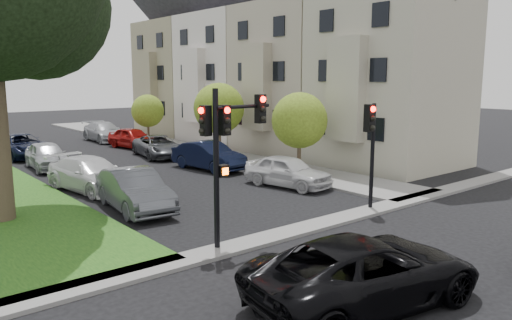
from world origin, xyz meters
TOP-DOWN VIEW (x-y plane):
  - ground at (0.00, 0.00)m, footprint 140.00×140.00m
  - sidewalk_right at (6.75, 24.00)m, footprint 3.50×44.00m
  - sidewalk_cross at (0.00, 2.00)m, footprint 60.00×1.00m
  - house_a at (12.45, 8.00)m, footprint 7.70×7.55m
  - house_b at (12.45, 15.50)m, footprint 7.70×7.55m
  - house_c at (12.45, 23.00)m, footprint 7.70×7.55m
  - house_d at (12.45, 30.50)m, footprint 7.70×7.55m
  - small_tree_a at (6.20, 8.99)m, footprint 2.92×2.92m
  - small_tree_b at (6.20, 16.24)m, footprint 3.20×3.20m
  - small_tree_c at (6.20, 25.89)m, footprint 2.54×2.54m
  - traffic_signal_main at (-3.42, 2.23)m, footprint 2.36×0.61m
  - traffic_signal_secondary at (3.35, 2.19)m, footprint 0.52×0.42m
  - car_cross_near at (-3.24, -2.87)m, footprint 6.09×3.51m
  - car_parked_0 at (3.87, 7.35)m, footprint 2.49×4.63m
  - car_parked_1 at (3.46, 13.40)m, footprint 2.24×4.95m
  - car_parked_2 at (3.48, 19.21)m, footprint 3.15×5.35m
  - car_parked_3 at (3.97, 24.03)m, footprint 2.47×4.67m
  - car_parked_4 at (3.95, 29.17)m, footprint 2.29×5.35m
  - car_parked_5 at (-3.63, 8.06)m, footprint 2.21×5.03m
  - car_parked_6 at (-3.65, 12.45)m, footprint 2.98×5.55m
  - car_parked_7 at (-3.49, 19.31)m, footprint 2.17×4.65m
  - car_parked_8 at (-3.52, 24.61)m, footprint 3.31×5.80m

SIDE VIEW (x-z plane):
  - ground at x=0.00m, z-range 0.00..0.00m
  - sidewalk_right at x=6.75m, z-range 0.00..0.12m
  - sidewalk_cross at x=0.00m, z-range 0.00..0.12m
  - car_parked_2 at x=3.48m, z-range 0.00..1.40m
  - car_parked_0 at x=3.87m, z-range 0.00..1.50m
  - car_parked_3 at x=3.97m, z-range 0.00..1.51m
  - car_parked_8 at x=-3.52m, z-range 0.00..1.53m
  - car_parked_6 at x=-3.65m, z-range 0.00..1.53m
  - car_parked_4 at x=3.95m, z-range 0.00..1.54m
  - car_parked_7 at x=-3.49m, z-range 0.00..1.54m
  - car_parked_1 at x=3.46m, z-range 0.00..1.58m
  - car_cross_near at x=-3.24m, z-range 0.00..1.60m
  - car_parked_5 at x=-3.63m, z-range 0.00..1.61m
  - small_tree_c at x=6.20m, z-range 0.63..4.44m
  - traffic_signal_secondary at x=3.35m, z-range 0.82..4.99m
  - small_tree_a at x=6.20m, z-range 0.72..5.11m
  - small_tree_b at x=6.20m, z-range 0.79..5.59m
  - traffic_signal_main at x=-3.42m, z-range 0.92..5.75m
  - house_a at x=12.45m, z-range -1.05..14.92m
  - house_b at x=12.45m, z-range -1.05..14.92m
  - house_c at x=12.45m, z-range -1.05..14.92m
  - house_d at x=12.45m, z-range -1.05..14.92m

